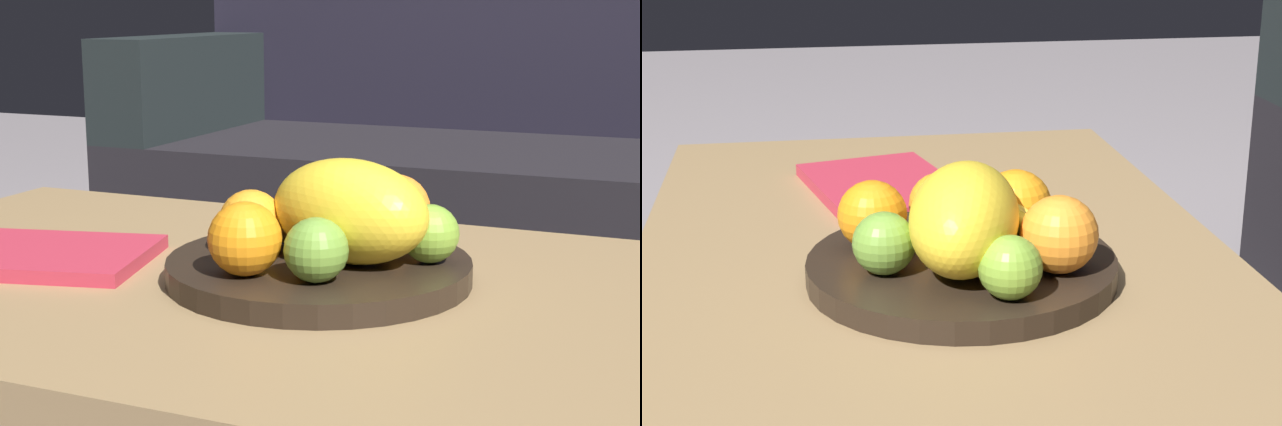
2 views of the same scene
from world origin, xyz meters
The scene contains 11 objects.
coffee_table centered at (0.00, 0.00, 0.36)m, with size 1.26×0.68×0.39m.
fruit_bowl centered at (0.00, 0.02, 0.41)m, with size 0.33×0.33×0.03m, color black.
melon_large_front centered at (0.04, 0.02, 0.47)m, with size 0.19×0.11×0.11m, color yellow.
orange_front centered at (-0.04, -0.07, 0.46)m, with size 0.08×0.08×0.08m, color orange.
orange_left centered at (-0.08, 0.01, 0.45)m, with size 0.07×0.07×0.07m, color orange.
orange_right centered at (-0.04, 0.09, 0.46)m, with size 0.08×0.08×0.08m, color orange.
orange_back centered at (0.06, 0.11, 0.46)m, with size 0.08×0.08×0.08m, color orange.
apple_front centered at (0.12, 0.05, 0.45)m, with size 0.06×0.06×0.06m, color #79A634.
apple_left centered at (0.03, -0.07, 0.45)m, with size 0.07×0.07×0.07m, color olive.
banana_bunch centered at (-0.02, 0.05, 0.45)m, with size 0.17×0.16×0.06m.
magazine centered at (-0.33, -0.04, 0.40)m, with size 0.25×0.18×0.02m, color #B62C40.
Camera 2 is at (1.00, -0.14, 0.81)m, focal length 57.18 mm.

